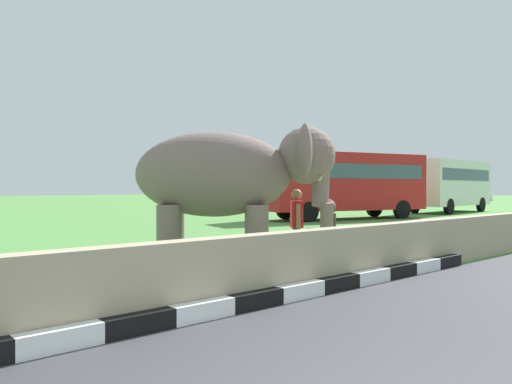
# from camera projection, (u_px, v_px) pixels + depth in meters

# --- Properties ---
(striped_curb) EXTENTS (16.20, 0.20, 0.24)m
(striped_curb) POSITION_uv_depth(u_px,v_px,m) (101.00, 332.00, 5.39)
(striped_curb) COLOR white
(striped_curb) RESTS_ON ground_plane
(barrier_parapet) EXTENTS (28.00, 0.36, 1.00)m
(barrier_parapet) POSITION_uv_depth(u_px,v_px,m) (247.00, 270.00, 7.17)
(barrier_parapet) COLOR tan
(barrier_parapet) RESTS_ON ground_plane
(elephant) EXTENTS (3.92, 3.71, 2.92)m
(elephant) POSITION_uv_depth(u_px,v_px,m) (232.00, 177.00, 9.93)
(elephant) COLOR #7C6561
(elephant) RESTS_ON ground_plane
(person_handler) EXTENTS (0.48, 0.56, 1.66)m
(person_handler) POSITION_uv_depth(u_px,v_px,m) (297.00, 223.00, 10.77)
(person_handler) COLOR navy
(person_handler) RESTS_ON ground_plane
(bus_red) EXTENTS (9.63, 4.90, 3.50)m
(bus_red) POSITION_uv_depth(u_px,v_px,m) (344.00, 180.00, 26.59)
(bus_red) COLOR #B21E1E
(bus_red) RESTS_ON ground_plane
(bus_white) EXTENTS (8.47, 3.05, 3.50)m
(bus_white) POSITION_uv_depth(u_px,v_px,m) (449.00, 182.00, 33.81)
(bus_white) COLOR silver
(bus_white) RESTS_ON ground_plane
(cow_near) EXTENTS (1.51, 1.74, 1.23)m
(cow_near) POSITION_uv_depth(u_px,v_px,m) (328.00, 207.00, 20.49)
(cow_near) COLOR #473323
(cow_near) RESTS_ON ground_plane
(hill_east) EXTENTS (36.25, 29.00, 10.79)m
(hill_east) POSITION_uv_depth(u_px,v_px,m) (372.00, 200.00, 68.66)
(hill_east) COLOR gray
(hill_east) RESTS_ON ground_plane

